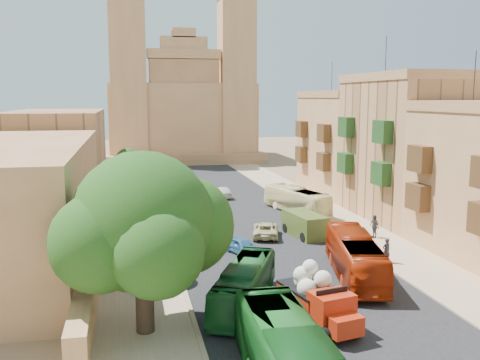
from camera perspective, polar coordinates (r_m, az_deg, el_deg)
name	(u,v)px	position (r m, az deg, el deg)	size (l,w,h in m)	color
ground	(357,349)	(26.47, 12.38, -17.24)	(260.00, 260.00, 0.00)	brown
road_surface	(232,213)	(53.80, -0.89, -3.57)	(14.00, 140.00, 0.01)	black
sidewalk_east	(321,209)	(56.37, 8.64, -3.10)	(5.00, 140.00, 0.01)	tan
sidewalk_west	(136,218)	(52.84, -11.07, -3.96)	(5.00, 140.00, 0.01)	tan
kerb_east	(298,210)	(55.53, 6.22, -3.17)	(0.25, 140.00, 0.12)	tan
kerb_west	(162,216)	(52.92, -8.36, -3.81)	(0.25, 140.00, 0.12)	tan
townhouse_c	(405,146)	(53.58, 17.20, 3.46)	(9.00, 14.00, 17.40)	tan
townhouse_d	(346,142)	(66.16, 11.26, 3.98)	(9.00, 14.00, 15.90)	#B47F51
west_wall	(98,236)	(42.97, -14.88, -5.82)	(1.00, 40.00, 1.80)	#B47F51
west_building_low	(15,202)	(41.00, -22.89, -2.20)	(10.00, 28.00, 8.40)	#9F6E45
west_building_mid	(58,154)	(66.35, -18.80, 2.68)	(10.00, 22.00, 10.00)	tan
church	(181,108)	(100.71, -6.31, 7.60)	(28.00, 22.50, 36.30)	#B47F51
ficus_tree	(144,227)	(26.31, -10.17, -4.92)	(9.05, 8.33, 9.05)	#39271C
street_tree_a	(131,224)	(34.48, -11.52, -4.64)	(3.52, 3.52, 5.41)	#39271C
street_tree_b	(130,193)	(46.27, -11.68, -1.38)	(3.40, 3.40, 5.22)	#39271C
street_tree_c	(129,174)	(58.13, -11.78, 0.58)	(3.31, 3.31, 5.08)	#39271C
street_tree_d	(128,161)	(70.03, -11.85, 1.98)	(3.34, 3.34, 5.13)	#39271C
red_truck	(318,298)	(28.18, 8.34, -12.35)	(3.15, 5.76, 3.20)	#B2260D
olive_pickup	(305,225)	(45.24, 6.90, -4.78)	(2.76, 5.00, 1.96)	#41521F
bus_green_north	(244,286)	(30.14, 0.46, -11.19)	(2.06, 8.79, 2.45)	#124D1E
bus_red_east	(355,257)	(35.43, 12.16, -8.00)	(2.37, 10.12, 2.82)	#9F2508
bus_cream_east	(297,200)	(54.28, 6.05, -2.14)	(2.13, 9.12, 2.54)	#FFF4B0
car_blue_a	(242,246)	(40.04, 0.22, -7.04)	(1.42, 3.53, 1.20)	teal
car_white_a	(186,203)	(55.89, -5.75, -2.50)	(1.31, 3.76, 1.24)	white
car_cream	(266,230)	(44.81, 2.74, -5.31)	(2.04, 4.43, 1.23)	beige
car_dkblue	(180,183)	(68.92, -6.44, -0.33)	(1.86, 4.57, 1.33)	#0F1E47
car_white_b	(223,192)	(62.05, -1.87, -1.28)	(1.60, 3.98, 1.35)	white
car_blue_b	(180,171)	(80.95, -6.46, 0.96)	(1.20, 3.45, 1.14)	teal
pedestrian_a	(386,251)	(39.22, 15.34, -7.28)	(0.64, 0.42, 1.76)	black
pedestrian_c	(374,226)	(45.76, 14.13, -4.81)	(1.14, 0.47, 1.94)	#3F3F41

